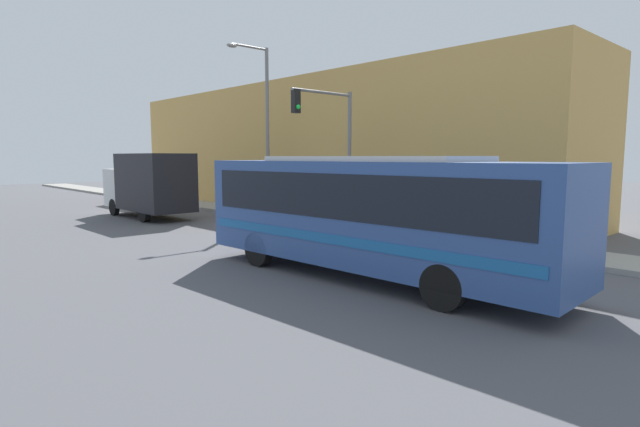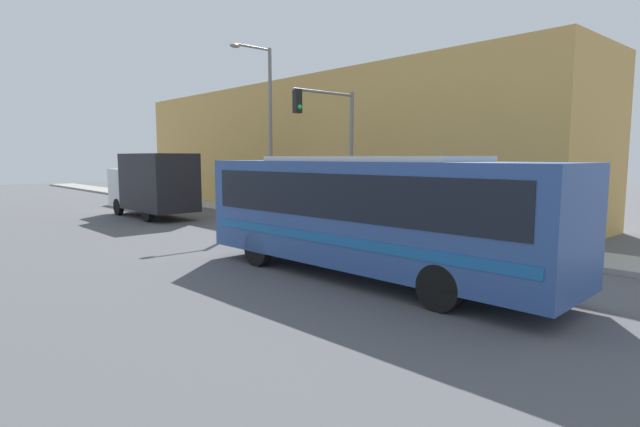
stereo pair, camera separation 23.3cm
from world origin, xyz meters
The scene contains 11 objects.
ground_plane centered at (0.00, 0.00, 0.00)m, with size 120.00×120.00×0.00m, color #515156.
sidewalk centered at (5.70, 20.00, 0.08)m, with size 2.40×70.00×0.16m.
building_facade centered at (9.90, 16.73, 3.70)m, with size 6.00×31.46×7.39m.
city_bus centered at (-0.67, 2.92, 1.84)m, with size 3.05×10.46×3.18m.
delivery_truck centered at (0.73, 19.36, 1.79)m, with size 2.30×6.50×3.32m.
fire_hydrant centered at (5.10, 5.46, 0.56)m, with size 0.25×0.34×0.79m.
traffic_light_pole centered at (4.18, 9.34, 4.06)m, with size 3.28×0.35×5.73m.
parking_meter centered at (5.10, 10.66, 0.97)m, with size 0.14×0.14×1.18m.
street_lamp centered at (5.08, 15.28, 5.09)m, with size 2.44×0.28×8.47m.
pedestrian_near_corner centered at (6.10, 3.51, 1.10)m, with size 0.34×0.34×1.83m.
pedestrian_mid_block centered at (5.70, 8.22, 1.06)m, with size 0.34×0.34×1.76m.
Camera 1 is at (-10.38, -5.58, 3.17)m, focal length 28.00 mm.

